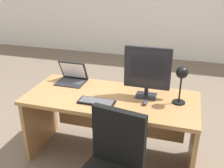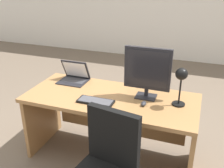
# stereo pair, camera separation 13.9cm
# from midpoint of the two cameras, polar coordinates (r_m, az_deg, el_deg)

# --- Properties ---
(ground) EXTENTS (12.00, 12.00, 0.00)m
(ground) POSITION_cam_midpoint_polar(r_m,az_deg,el_deg) (4.23, 7.77, -3.25)
(ground) COLOR #6B5B4C
(desk) EXTENTS (1.71, 0.75, 0.74)m
(desk) POSITION_cam_midpoint_polar(r_m,az_deg,el_deg) (2.73, 1.55, -6.27)
(desk) COLOR #9E7042
(desk) RESTS_ON ground
(monitor) EXTENTS (0.45, 0.16, 0.51)m
(monitor) POSITION_cam_midpoint_polar(r_m,az_deg,el_deg) (2.50, 9.35, 2.94)
(monitor) COLOR black
(monitor) RESTS_ON desk
(laptop) EXTENTS (0.31, 0.26, 0.24)m
(laptop) POSITION_cam_midpoint_polar(r_m,az_deg,el_deg) (2.97, -6.85, 2.06)
(laptop) COLOR black
(laptop) RESTS_ON desk
(keyboard) EXTENTS (0.35, 0.14, 0.02)m
(keyboard) POSITION_cam_midpoint_polar(r_m,az_deg,el_deg) (2.48, -2.00, -3.82)
(keyboard) COLOR black
(keyboard) RESTS_ON desk
(mouse) EXTENTS (0.05, 0.08, 0.04)m
(mouse) POSITION_cam_midpoint_polar(r_m,az_deg,el_deg) (2.45, 8.58, -4.28)
(mouse) COLOR #2D2D33
(mouse) RESTS_ON desk
(desk_lamp) EXTENTS (0.12, 0.14, 0.38)m
(desk_lamp) POSITION_cam_midpoint_polar(r_m,az_deg,el_deg) (2.40, 16.51, 1.06)
(desk_lamp) COLOR black
(desk_lamp) RESTS_ON desk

